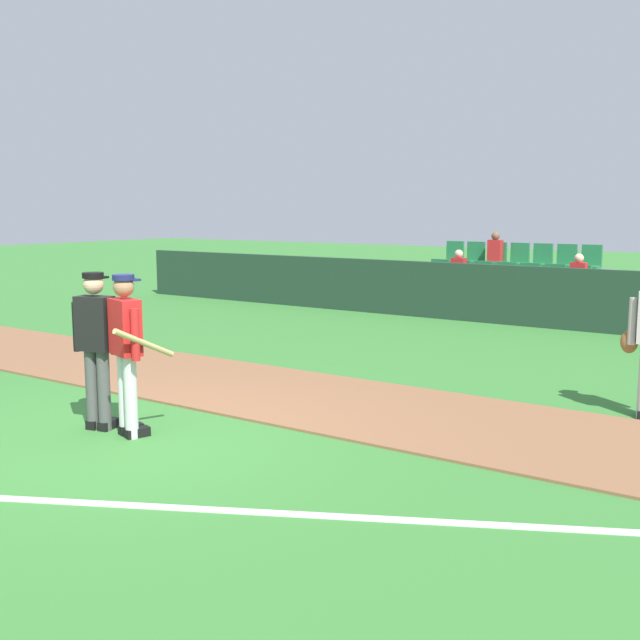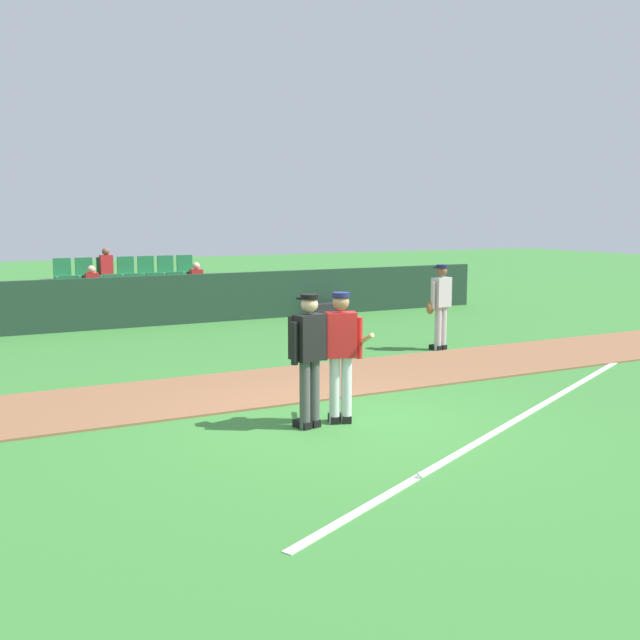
# 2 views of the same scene
# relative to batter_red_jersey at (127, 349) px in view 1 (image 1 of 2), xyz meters

# --- Properties ---
(ground_plane) EXTENTS (80.00, 80.00, 0.00)m
(ground_plane) POSITION_rel_batter_red_jersey_xyz_m (0.03, -0.06, -0.97)
(ground_plane) COLOR #387A33
(infield_dirt_path) EXTENTS (28.00, 2.52, 0.03)m
(infield_dirt_path) POSITION_rel_batter_red_jersey_xyz_m (0.03, 2.43, -0.95)
(infield_dirt_path) COLOR brown
(infield_dirt_path) RESTS_ON ground
(foul_line_chalk) EXTENTS (10.78, 5.46, 0.01)m
(foul_line_chalk) POSITION_rel_batter_red_jersey_xyz_m (3.03, -0.56, -0.96)
(foul_line_chalk) COLOR white
(foul_line_chalk) RESTS_ON ground
(dugout_fence) EXTENTS (20.00, 0.16, 1.26)m
(dugout_fence) POSITION_rel_batter_red_jersey_xyz_m (0.03, 10.01, -0.34)
(dugout_fence) COLOR #1E3828
(dugout_fence) RESTS_ON ground
(stadium_bleachers) EXTENTS (4.45, 2.10, 1.90)m
(stadium_bleachers) POSITION_rel_batter_red_jersey_xyz_m (0.03, 11.45, -0.47)
(stadium_bleachers) COLOR slate
(stadium_bleachers) RESTS_ON ground
(batter_red_jersey) EXTENTS (0.59, 0.80, 1.76)m
(batter_red_jersey) POSITION_rel_batter_red_jersey_xyz_m (0.00, 0.00, 0.00)
(batter_red_jersey) COLOR silver
(batter_red_jersey) RESTS_ON ground
(umpire_home_plate) EXTENTS (0.58, 0.37, 1.76)m
(umpire_home_plate) POSITION_rel_batter_red_jersey_xyz_m (-0.48, 0.00, 0.03)
(umpire_home_plate) COLOR #4C4C4C
(umpire_home_plate) RESTS_ON ground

